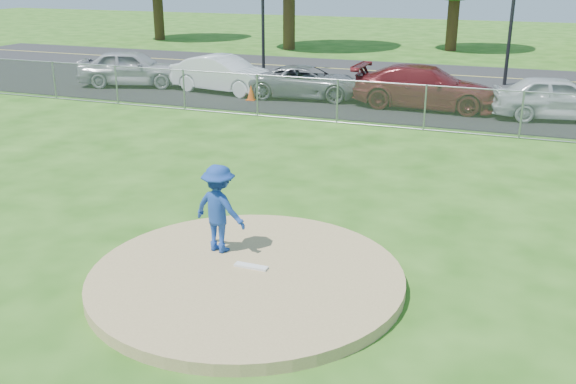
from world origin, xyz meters
name	(u,v)px	position (x,y,z in m)	size (l,w,h in m)	color
ground	(380,142)	(0.00, 10.00, 0.00)	(120.00, 120.00, 0.00)	#235412
pitchers_mound	(247,278)	(0.00, 0.00, 0.10)	(5.40, 5.40, 0.20)	tan
pitching_rubber	(251,266)	(0.00, 0.20, 0.22)	(0.60, 0.15, 0.04)	white
chain_link_fence	(395,106)	(0.00, 12.00, 0.75)	(40.00, 0.06, 1.50)	gray
parking_lot	(417,103)	(0.00, 16.50, 0.01)	(50.00, 8.00, 0.01)	black
street	(444,75)	(0.00, 24.00, 0.00)	(60.00, 7.00, 0.01)	#242427
traffic_signal_left	(267,4)	(-8.76, 22.00, 3.36)	(1.28, 0.20, 5.60)	black
pitcher	(219,209)	(-0.82, 0.67, 1.02)	(1.06, 0.61, 1.64)	navy
traffic_cone	(251,92)	(-6.40, 14.60, 0.34)	(0.34, 0.34, 0.67)	#D9490B
parked_car_silver	(132,68)	(-12.76, 15.71, 0.82)	(1.91, 4.75, 1.62)	#A7A7AC
parked_car_white	(224,74)	(-8.20, 15.78, 0.78)	(1.64, 4.69, 1.55)	white
parked_car_gray	(307,82)	(-4.44, 15.86, 0.66)	(2.16, 4.68, 1.30)	slate
parked_car_darkred	(426,87)	(0.43, 15.58, 0.81)	(2.24, 5.50, 1.60)	maroon
parked_car_pearl	(558,98)	(5.10, 15.29, 0.78)	(1.81, 4.49, 1.53)	silver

